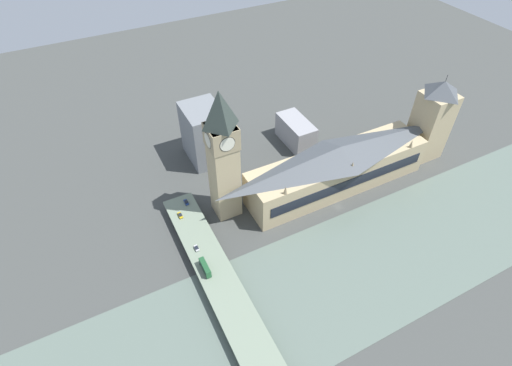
% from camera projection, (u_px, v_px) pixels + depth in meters
% --- Properties ---
extents(ground_plane, '(600.00, 600.00, 0.00)m').
position_uv_depth(ground_plane, '(338.00, 207.00, 226.36)').
color(ground_plane, '#424442').
extents(river_water, '(66.28, 360.00, 0.30)m').
position_uv_depth(river_water, '(384.00, 257.00, 200.93)').
color(river_water, slate).
rests_on(river_water, ground_plane).
extents(parliament_hall, '(25.08, 109.69, 29.50)m').
position_uv_depth(parliament_hall, '(338.00, 167.00, 228.85)').
color(parliament_hall, tan).
rests_on(parliament_hall, ground_plane).
extents(clock_tower, '(14.39, 14.39, 75.97)m').
position_uv_depth(clock_tower, '(223.00, 154.00, 196.73)').
color(clock_tower, tan).
rests_on(clock_tower, ground_plane).
extents(victoria_tower, '(18.21, 18.21, 56.12)m').
position_uv_depth(victoria_tower, '(432.00, 120.00, 243.48)').
color(victoria_tower, tan).
rests_on(victoria_tower, ground_plane).
extents(road_bridge, '(164.56, 16.57, 5.69)m').
position_uv_depth(road_bridge, '(240.00, 320.00, 171.31)').
color(road_bridge, '#5D6A59').
rests_on(road_bridge, ground_plane).
extents(double_decker_bus_mid, '(10.03, 2.57, 4.59)m').
position_uv_depth(double_decker_bus_mid, '(205.00, 267.00, 186.75)').
color(double_decker_bus_mid, '#235B33').
rests_on(double_decker_bus_mid, road_bridge).
extents(car_northbound_mid, '(3.84, 1.85, 1.33)m').
position_uv_depth(car_northbound_mid, '(197.00, 248.00, 197.19)').
color(car_northbound_mid, silver).
rests_on(car_northbound_mid, road_bridge).
extents(car_southbound_lead, '(4.37, 1.87, 1.41)m').
position_uv_depth(car_southbound_lead, '(186.00, 202.00, 220.09)').
color(car_southbound_lead, navy).
rests_on(car_southbound_lead, road_bridge).
extents(car_southbound_tail, '(4.57, 1.87, 1.38)m').
position_uv_depth(car_southbound_tail, '(180.00, 215.00, 213.01)').
color(car_southbound_tail, gold).
rests_on(car_southbound_tail, road_bridge).
extents(city_block_west, '(28.81, 22.27, 35.77)m').
position_uv_depth(city_block_west, '(204.00, 134.00, 246.91)').
color(city_block_west, slate).
rests_on(city_block_west, ground_plane).
extents(city_block_center, '(29.67, 14.64, 16.99)m').
position_uv_depth(city_block_center, '(296.00, 132.00, 264.04)').
color(city_block_center, '#939399').
rests_on(city_block_center, ground_plane).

